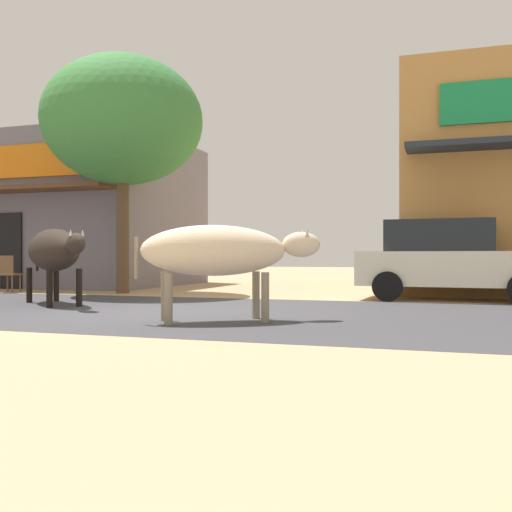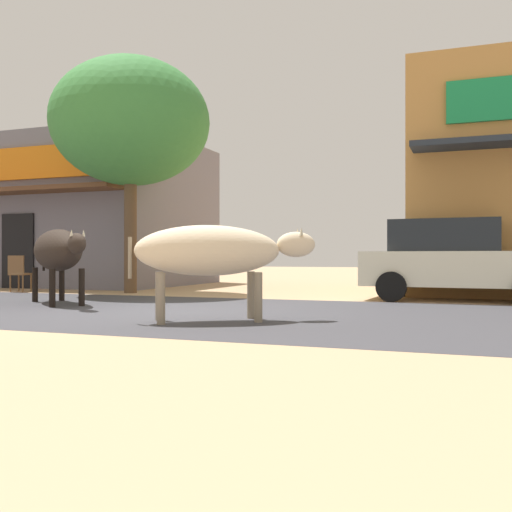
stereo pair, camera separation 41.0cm
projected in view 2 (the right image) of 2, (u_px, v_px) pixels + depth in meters
ground at (169, 310)px, 9.82m from camera, size 80.00×80.00×0.00m
asphalt_road at (169, 310)px, 9.82m from camera, size 72.00×6.02×0.00m
storefront_left_cafe at (62, 215)px, 19.51m from camera, size 8.90×6.48×4.49m
roadside_tree at (130, 123)px, 14.53m from camera, size 3.89×3.89×5.77m
parked_hatchback_car at (456, 259)px, 12.00m from camera, size 3.90×2.00×1.64m
cow_near_brown at (58, 251)px, 11.13m from camera, size 2.52×2.13×1.41m
cow_far_dark at (213, 251)px, 8.17m from camera, size 2.43×1.78×1.33m
cafe_chair_near_tree at (19, 272)px, 14.95m from camera, size 0.50×0.50×0.92m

